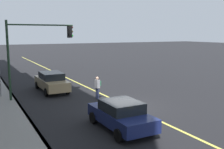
# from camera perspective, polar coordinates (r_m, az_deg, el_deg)

# --- Properties ---
(ground) EXTENTS (200.00, 200.00, 0.00)m
(ground) POSITION_cam_1_polar(r_m,az_deg,el_deg) (17.35, 3.14, -6.74)
(ground) COLOR black
(sidewalk_slab) EXTENTS (80.00, 3.03, 0.15)m
(sidewalk_slab) POSITION_cam_1_polar(r_m,az_deg,el_deg) (15.04, -23.08, -9.65)
(sidewalk_slab) COLOR gray
(sidewalk_slab) RESTS_ON ground
(curb_edge) EXTENTS (80.00, 0.16, 0.15)m
(curb_edge) POSITION_cam_1_polar(r_m,az_deg,el_deg) (15.20, -17.63, -9.15)
(curb_edge) COLOR slate
(curb_edge) RESTS_ON ground
(lane_stripe_center) EXTENTS (80.00, 0.16, 0.01)m
(lane_stripe_center) POSITION_cam_1_polar(r_m,az_deg,el_deg) (17.35, 3.14, -6.72)
(lane_stripe_center) COLOR #D8CC4C
(lane_stripe_center) RESTS_ON ground
(car_tan) EXTENTS (4.77, 1.90, 1.55)m
(car_tan) POSITION_cam_1_polar(r_m,az_deg,el_deg) (21.95, -12.95, -1.48)
(car_tan) COLOR tan
(car_tan) RESTS_ON ground
(car_navy) EXTENTS (4.11, 1.97, 1.42)m
(car_navy) POSITION_cam_1_polar(r_m,az_deg,el_deg) (13.09, 1.94, -8.64)
(car_navy) COLOR navy
(car_navy) RESTS_ON ground
(pedestrian_with_backpack) EXTENTS (0.41, 0.40, 1.61)m
(pedestrian_with_backpack) POSITION_cam_1_polar(r_m,az_deg,el_deg) (18.93, -3.14, -2.50)
(pedestrian_with_backpack) COLOR #262D4C
(pedestrian_with_backpack) RESTS_ON ground
(traffic_light_mast) EXTENTS (0.28, 4.68, 5.54)m
(traffic_light_mast) POSITION_cam_1_polar(r_m,az_deg,el_deg) (19.20, -16.23, 6.09)
(traffic_light_mast) COLOR #1E3823
(traffic_light_mast) RESTS_ON ground
(street_sign_post) EXTENTS (0.60, 0.08, 2.64)m
(street_sign_post) POSITION_cam_1_polar(r_m,az_deg,el_deg) (20.46, -23.13, -0.56)
(street_sign_post) COLOR slate
(street_sign_post) RESTS_ON ground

